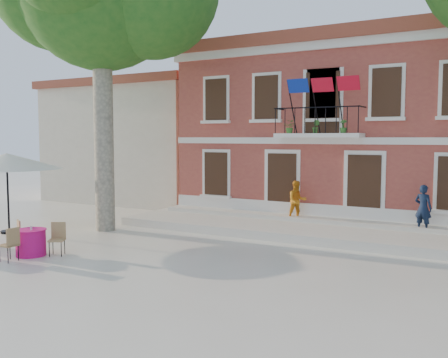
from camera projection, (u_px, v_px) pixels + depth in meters
ground at (191, 253)px, 14.74m from camera, size 90.00×90.00×0.00m
main_building at (351, 129)px, 22.13m from camera, size 13.50×9.59×7.50m
neighbor_west at (157, 141)px, 28.67m from camera, size 9.40×9.40×6.40m
terrace at (306, 230)px, 17.58m from camera, size 14.00×3.40×0.30m
patio_umbrella at (7, 161)px, 17.73m from camera, size 3.85×3.85×2.86m
pedestrian_navy at (423, 208)px, 16.53m from camera, size 0.66×0.53×1.57m
pedestrian_orange at (297, 201)px, 18.77m from camera, size 0.92×0.89×1.50m
cafe_table_1 at (31, 241)px, 14.45m from camera, size 1.87×1.64×0.95m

